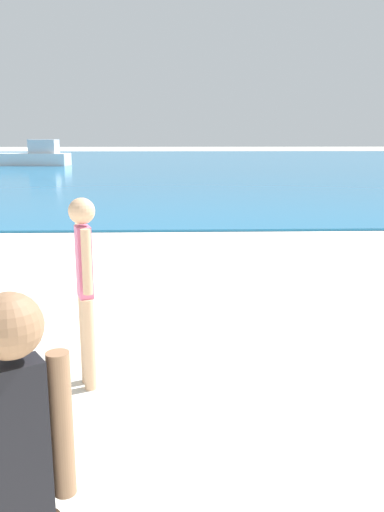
{
  "coord_description": "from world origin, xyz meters",
  "views": [
    {
      "loc": [
        -0.64,
        1.41,
        2.21
      ],
      "look_at": [
        -0.42,
        7.68,
        0.78
      ],
      "focal_mm": 37.53,
      "sensor_mm": 36.0,
      "label": 1
    }
  ],
  "objects_px": {
    "person_distant": "(23,492)",
    "boat_far": "(34,156)",
    "person_standing": "(85,282)",
    "frisbee": "(16,350)"
  },
  "relations": [
    {
      "from": "person_standing",
      "to": "frisbee",
      "type": "xyz_separation_m",
      "value": [
        -0.89,
        0.8,
        -0.95
      ]
    },
    {
      "from": "person_distant",
      "to": "boat_far",
      "type": "xyz_separation_m",
      "value": [
        -9.38,
        37.27,
        -0.29
      ]
    },
    {
      "from": "person_standing",
      "to": "boat_far",
      "type": "distance_m",
      "value": 35.66
    },
    {
      "from": "person_distant",
      "to": "boat_far",
      "type": "relative_size",
      "value": 0.31
    },
    {
      "from": "boat_far",
      "to": "person_standing",
      "type": "bearing_deg",
      "value": 111.37
    },
    {
      "from": "frisbee",
      "to": "boat_far",
      "type": "relative_size",
      "value": 0.05
    },
    {
      "from": "person_standing",
      "to": "frisbee",
      "type": "height_order",
      "value": "person_standing"
    },
    {
      "from": "boat_far",
      "to": "frisbee",
      "type": "bearing_deg",
      "value": 110.29
    },
    {
      "from": "boat_far",
      "to": "person_distant",
      "type": "bearing_deg",
      "value": 110.63
    },
    {
      "from": "person_standing",
      "to": "person_distant",
      "type": "xyz_separation_m",
      "value": [
        0.23,
        -2.81,
        0.01
      ]
    }
  ]
}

